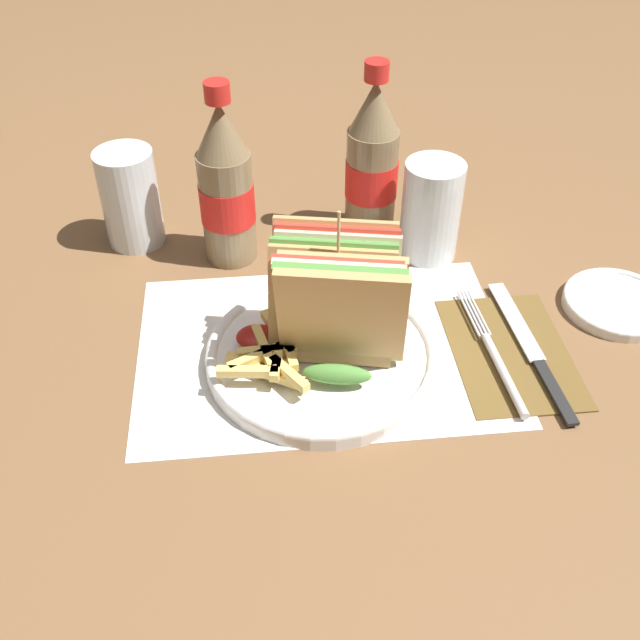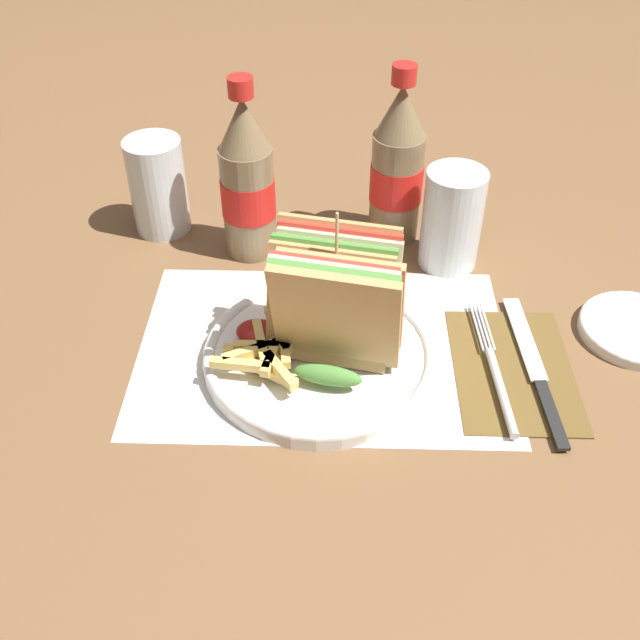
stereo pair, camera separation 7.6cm
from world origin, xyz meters
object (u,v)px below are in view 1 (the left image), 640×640
Objects in this scene: knife at (531,349)px; coke_bottle_near at (226,188)px; fork at (498,361)px; glass_near at (430,216)px; glass_far at (130,198)px; club_sandwich at (337,301)px; coke_bottle_far at (372,164)px; plate_main at (322,355)px; side_saucer at (618,303)px.

coke_bottle_near is at bearing 142.41° from knife.
glass_near is (-0.03, 0.21, 0.04)m from fork.
glass_far is at bearing 158.97° from coke_bottle_near.
fork is at bearing -9.80° from club_sandwich.
plate_main is at bearing -109.77° from coke_bottle_far.
side_saucer is (0.12, 0.06, 0.00)m from knife.
glass_near is 1.00× the size of glass_far.
coke_bottle_near is (-0.27, 0.23, 0.09)m from fork.
coke_bottle_far is at bearing 114.75° from knife.
knife is (0.20, -0.01, -0.07)m from club_sandwich.
glass_far reaches higher than fork.
coke_bottle_near is (-0.31, 0.21, 0.09)m from knife.
plate_main is 0.07m from club_sandwich.
side_saucer is (0.16, 0.08, -0.00)m from fork.
side_saucer reaches higher than knife.
plate_main is at bearing 174.23° from knife.
glass_near is 0.23m from side_saucer.
glass_near is at bearing 94.68° from fork.
fork is 0.89× the size of knife.
coke_bottle_far is 1.81× the size of glass_near.
coke_bottle_far is at bearing 105.74° from fork.
plate_main is 0.34m from side_saucer.
coke_bottle_near is at bearing -21.03° from glass_far.
coke_bottle_near is 1.81× the size of glass_far.
glass_far reaches higher than plate_main.
plate_main is 0.27m from coke_bottle_far.
coke_bottle_far is 1.82× the size of side_saucer.
coke_bottle_far is (-0.13, 0.25, 0.09)m from knife.
club_sandwich is (0.01, 0.00, 0.07)m from plate_main.
glass_near is (0.24, -0.02, -0.04)m from coke_bottle_near.
club_sandwich is at bearing -171.15° from side_saucer.
fork is 0.88× the size of coke_bottle_near.
coke_bottle_near is 0.24m from glass_near.
coke_bottle_far is at bearing 12.37° from coke_bottle_near.
club_sandwich is 0.18m from fork.
club_sandwich reaches higher than glass_near.
coke_bottle_far reaches higher than knife.
glass_far is at bearing 141.51° from fork.
side_saucer is at bearing -19.53° from glass_far.
fork is (0.16, -0.03, -0.07)m from club_sandwich.
fork is 1.59× the size of glass_far.
knife is at bearing -3.39° from club_sandwich.
side_saucer is at bearing -33.98° from glass_near.
coke_bottle_near reaches higher than club_sandwich.
glass_far is 0.58m from side_saucer.
knife is 1.00× the size of coke_bottle_near.
club_sandwich is at bearing -126.99° from glass_near.
coke_bottle_near reaches higher than plate_main.
club_sandwich is 0.34m from side_saucer.
glass_near is (0.13, 0.18, -0.02)m from club_sandwich.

